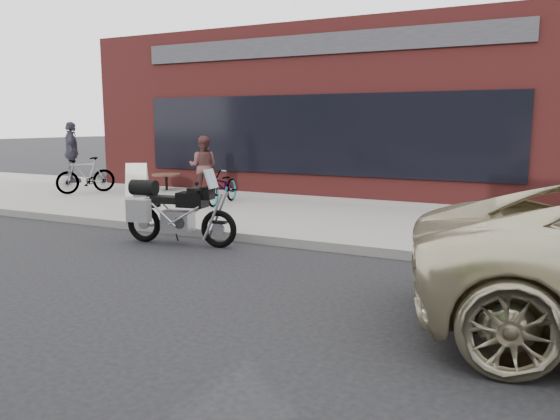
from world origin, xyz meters
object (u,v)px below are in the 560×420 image
Objects in this scene: bicycle_front at (223,186)px; cafe_patron_left at (203,166)px; motorcycle at (172,212)px; cafe_table at (166,175)px; sandwich_sign at (137,180)px; bicycle_rear at (86,175)px; cafe_patron_right at (72,152)px.

cafe_patron_left is (-1.19, 0.96, 0.35)m from bicycle_front.
motorcycle reaches higher than cafe_table.
sandwich_sign reaches higher than cafe_table.
cafe_patron_left reaches higher than sandwich_sign.
motorcycle is 3.62m from bicycle_front.
bicycle_rear reaches higher than bicycle_front.
motorcycle reaches higher than bicycle_rear.
bicycle_rear is 1.87× the size of sandwich_sign.
motorcycle is at bearing -51.04° from cafe_table.
bicycle_rear is 3.27m from cafe_patron_left.
bicycle_front is 1.03× the size of cafe_patron_left.
motorcycle is 1.28× the size of bicycle_rear.
cafe_patron_right is at bearing 138.79° from motorcycle.
bicycle_front is at bearing 121.90° from cafe_patron_left.
cafe_patron_right is (-7.87, 5.23, 0.54)m from motorcycle.
motorcycle is 1.06× the size of cafe_patron_right.
bicycle_rear is 2.98m from cafe_patron_right.
cafe_patron_right is (-3.87, 0.29, 0.53)m from cafe_table.
bicycle_rear is at bearing 155.24° from sandwich_sign.
cafe_patron_left is at bearing -1.48° from sandwich_sign.
sandwich_sign is at bearing 8.22° from cafe_patron_left.
cafe_patron_left is at bearing 41.24° from bicycle_rear.
bicycle_front is 3.20m from cafe_table.
sandwich_sign is at bearing -159.52° from cafe_patron_right.
cafe_patron_right reaches higher than motorcycle.
bicycle_rear is 0.83× the size of cafe_patron_right.
cafe_patron_right is (-5.50, 0.86, 0.18)m from cafe_patron_left.
bicycle_front is 1.00× the size of bicycle_rear.
motorcycle is at bearing 99.19° from cafe_patron_left.
bicycle_rear reaches higher than cafe_table.
sandwich_sign is at bearing -84.53° from cafe_table.
cafe_patron_right reaches higher than bicycle_front.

